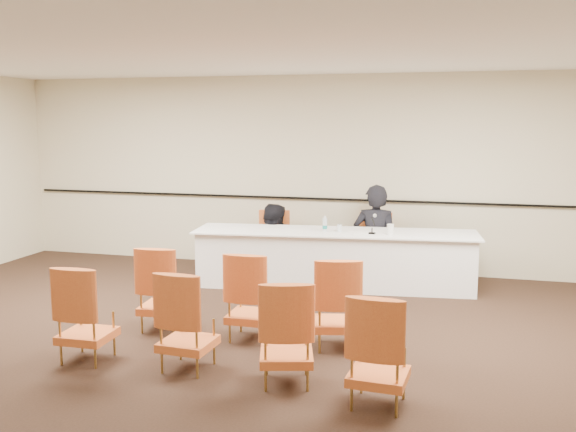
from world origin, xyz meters
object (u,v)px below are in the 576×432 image
object	(u,v)px
water_bottle	(325,224)
panelist_second_chair	(272,243)
aud_chair_front_right	(337,302)
panelist_main_chair	(375,246)
aud_chair_extra	(379,349)
panelist_main	(375,246)
aud_chair_back_left	(87,313)
microphone	(372,224)
aud_chair_front_left	(163,288)
panelist_second	(272,257)
aud_chair_back_right	(286,331)
coffee_cup	(390,230)
drinking_glass	(339,228)
aud_chair_front_mid	(251,295)
aud_chair_back_mid	(188,320)
panel_table	(334,259)

from	to	relation	value
water_bottle	panelist_second_chair	bearing A→B (deg)	150.75
aud_chair_front_right	panelist_main_chair	bearing A→B (deg)	77.05
aud_chair_extra	aud_chair_front_right	bearing A→B (deg)	118.99
panelist_main	aud_chair_extra	world-z (taller)	panelist_main
panelist_main_chair	water_bottle	xyz separation A→B (m)	(-0.61, -0.68, 0.42)
water_bottle	aud_chair_back_left	size ratio (longest dim) A/B	0.23
panelist_main	panelist_main_chair	distance (m)	0.01
microphone	aud_chair_front_left	size ratio (longest dim) A/B	0.27
panelist_second	aud_chair_front_right	distance (m)	3.27
microphone	aud_chair_back_right	bearing A→B (deg)	-88.72
aud_chair_back_right	aud_chair_front_left	bearing A→B (deg)	132.23
microphone	water_bottle	size ratio (longest dim) A/B	1.20
panelist_second	coffee_cup	distance (m)	2.00
panelist_second_chair	aud_chair_extra	world-z (taller)	same
water_bottle	coffee_cup	bearing A→B (deg)	-2.20
drinking_glass	aud_chair_front_left	distance (m)	2.82
water_bottle	panelist_main_chair	bearing A→B (deg)	47.93
aud_chair_front_mid	aud_chair_back_mid	size ratio (longest dim) A/B	1.00
panelist_second_chair	aud_chair_back_left	world-z (taller)	same
panelist_second	coffee_cup	bearing A→B (deg)	159.71
water_bottle	panelist_main	bearing A→B (deg)	47.93
panel_table	aud_chair_back_left	size ratio (longest dim) A/B	4.12
water_bottle	panel_table	bearing A→B (deg)	21.10
microphone	aud_chair_back_mid	bearing A→B (deg)	-104.91
panelist_main	aud_chair_back_left	bearing A→B (deg)	61.06
panelist_second_chair	microphone	distance (m)	1.72
coffee_cup	aud_chair_front_right	world-z (taller)	aud_chair_front_right
drinking_glass	aud_chair_front_right	xyz separation A→B (m)	(0.43, -2.39, -0.36)
aud_chair_back_left	aud_chair_back_mid	distance (m)	1.03
water_bottle	aud_chair_extra	bearing A→B (deg)	-71.47
panelist_main_chair	panelist_second_chair	bearing A→B (deg)	-180.00
aud_chair_front_mid	microphone	bearing A→B (deg)	67.07
aud_chair_back_mid	microphone	bearing A→B (deg)	72.23
aud_chair_back_mid	aud_chair_back_right	bearing A→B (deg)	-1.38
panel_table	drinking_glass	world-z (taller)	drinking_glass
panelist_second_chair	water_bottle	size ratio (longest dim) A/B	4.38
coffee_cup	aud_chair_front_left	xyz separation A→B (m)	(-2.25, -2.26, -0.38)
microphone	aud_chair_front_mid	xyz separation A→B (m)	(-0.96, -2.32, -0.44)
aud_chair_front_mid	aud_chair_back_right	world-z (taller)	same
aud_chair_front_mid	aud_chair_extra	bearing A→B (deg)	-40.32
microphone	aud_chair_front_left	xyz separation A→B (m)	(-2.00, -2.27, -0.44)
panelist_main	water_bottle	xyz separation A→B (m)	(-0.61, -0.68, 0.41)
panelist_second	aud_chair_front_right	xyz separation A→B (m)	(1.54, -2.87, 0.22)
panelist_main	aud_chair_front_left	world-z (taller)	panelist_main
panelist_second	aud_chair_front_right	world-z (taller)	panelist_second
panel_table	aud_chair_back_mid	xyz separation A→B (m)	(-0.74, -3.34, 0.08)
water_bottle	aud_chair_front_right	size ratio (longest dim) A/B	0.23
panelist_main	panelist_main_chair	size ratio (longest dim) A/B	1.91
panelist_main	aud_chair_back_right	size ratio (longest dim) A/B	1.91
coffee_cup	aud_chair_extra	bearing A→B (deg)	-85.18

